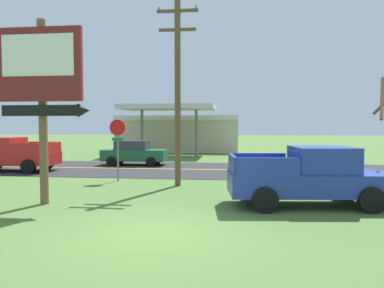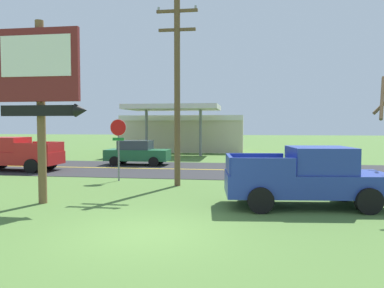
% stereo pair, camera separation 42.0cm
% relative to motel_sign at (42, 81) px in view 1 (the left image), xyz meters
% --- Properties ---
extents(ground_plane, '(180.00, 180.00, 0.00)m').
position_rel_motel_sign_xyz_m(ground_plane, '(4.36, -2.78, -4.12)').
color(ground_plane, '#4C7033').
extents(road_asphalt, '(140.00, 8.00, 0.02)m').
position_rel_motel_sign_xyz_m(road_asphalt, '(4.36, 10.22, -4.11)').
color(road_asphalt, '#2B2B2D').
rests_on(road_asphalt, ground).
extents(road_centre_line, '(126.00, 0.20, 0.01)m').
position_rel_motel_sign_xyz_m(road_centre_line, '(4.36, 10.22, -4.10)').
color(road_centre_line, gold).
rests_on(road_centre_line, road_asphalt).
extents(motel_sign, '(3.19, 0.54, 6.17)m').
position_rel_motel_sign_xyz_m(motel_sign, '(0.00, 0.00, 0.00)').
color(motel_sign, brown).
rests_on(motel_sign, ground).
extents(stop_sign, '(0.80, 0.08, 2.95)m').
position_rel_motel_sign_xyz_m(stop_sign, '(0.79, 5.36, -2.10)').
color(stop_sign, slate).
rests_on(stop_sign, ground).
extents(utility_pole, '(1.80, 0.26, 8.08)m').
position_rel_motel_sign_xyz_m(utility_pole, '(3.84, 4.35, 0.19)').
color(utility_pole, brown).
rests_on(utility_pole, ground).
extents(gas_station, '(12.00, 11.50, 4.40)m').
position_rel_motel_sign_xyz_m(gas_station, '(0.55, 25.69, -2.18)').
color(gas_station, beige).
rests_on(gas_station, ground).
extents(pickup_blue_parked_on_lawn, '(5.38, 2.66, 1.96)m').
position_rel_motel_sign_xyz_m(pickup_blue_parked_on_lawn, '(8.82, 0.88, -3.16)').
color(pickup_blue_parked_on_lawn, '#233893').
rests_on(pickup_blue_parked_on_lawn, ground).
extents(pickup_red_on_road, '(5.20, 2.24, 1.96)m').
position_rel_motel_sign_xyz_m(pickup_red_on_road, '(-6.56, 8.22, -3.16)').
color(pickup_red_on_road, red).
rests_on(pickup_red_on_road, ground).
extents(car_green_far_lane, '(4.20, 2.00, 1.64)m').
position_rel_motel_sign_xyz_m(car_green_far_lane, '(-0.35, 12.22, -3.29)').
color(car_green_far_lane, '#1E6038').
rests_on(car_green_far_lane, ground).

